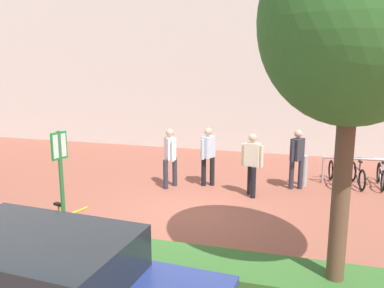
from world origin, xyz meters
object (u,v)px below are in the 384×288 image
Objects in this scene: tree_sidewalk at (354,22)px; bollard_steel at (304,171)px; bike_at_sign at (66,229)px; person_shirt_blue at (252,161)px; bike_rack_cluster at (369,174)px; person_shirt_white at (170,154)px; person_casual_tan at (208,153)px; person_suited_dark at (297,155)px; parking_sign_post at (61,173)px.

bollard_steel is at bearing 95.67° from tree_sidewalk.
bike_at_sign is 5.12m from person_shirt_blue.
bike_at_sign reaches higher than bike_rack_cluster.
person_shirt_white and person_casual_tan have the same top height.
person_casual_tan is at bearing 156.27° from person_shirt_blue.
bollard_steel is 0.52× the size of person_casual_tan.
bollard_steel is at bearing 50.36° from bike_at_sign.
bike_rack_cluster is 4.76m from person_casual_tan.
person_shirt_white is 1.11m from person_casual_tan.
person_shirt_white is 1.00× the size of person_suited_dark.
person_shirt_blue is at bearing -135.27° from bollard_steel.
parking_sign_post is 1.19m from bike_at_sign.
person_shirt_blue is at bearing -139.03° from person_suited_dark.
tree_sidewalk reaches higher than person_shirt_white.
tree_sidewalk is at bearing -81.45° from person_suited_dark.
person_casual_tan is at bearing -164.63° from bike_rack_cluster.
tree_sidewalk is at bearing -45.14° from person_shirt_white.
tree_sidewalk is 2.13× the size of bike_rack_cluster.
bike_rack_cluster is 1.54× the size of person_casual_tan.
bollard_steel reaches higher than bike_at_sign.
person_suited_dark is (-2.05, -0.86, 0.64)m from bike_rack_cluster.
tree_sidewalk is 3.29× the size of person_suited_dark.
person_shirt_white reaches higher than bollard_steel.
person_shirt_blue is at bearing 52.47° from bike_at_sign.
person_shirt_blue reaches higher than bike_rack_cluster.
tree_sidewalk is 7.21m from bike_rack_cluster.
tree_sidewalk is 5.60m from parking_sign_post.
bike_rack_cluster is at bearing 15.37° from person_casual_tan.
person_casual_tan is (-3.27, 4.76, -3.15)m from tree_sidewalk.
parking_sign_post reaches higher than person_shirt_white.
bike_at_sign is 0.62× the size of bike_rack_cluster.
person_casual_tan and person_suited_dark have the same top height.
parking_sign_post reaches higher than person_shirt_blue.
bollard_steel is at bearing 15.47° from person_casual_tan.
parking_sign_post is 1.36× the size of person_casual_tan.
parking_sign_post reaches higher than person_casual_tan.
bike_at_sign is 0.95× the size of person_suited_dark.
person_shirt_white and person_suited_dark have the same top height.
person_shirt_white is 3.60m from person_suited_dark.
person_suited_dark is at bearing 50.73° from parking_sign_post.
parking_sign_post is at bearing -70.56° from bike_at_sign.
person_shirt_blue is at bearing -149.92° from bike_rack_cluster.
person_suited_dark is 1.50m from person_shirt_blue.
parking_sign_post is at bearing -99.16° from person_shirt_white.
tree_sidewalk reaches higher than person_shirt_blue.
tree_sidewalk is 6.27m from bike_at_sign.
person_shirt_white is 2.37m from person_shirt_blue.
bike_at_sign is 1.82× the size of bollard_steel.
bike_at_sign is 0.95× the size of person_shirt_white.
bollard_steel is at bearing 51.17° from parking_sign_post.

